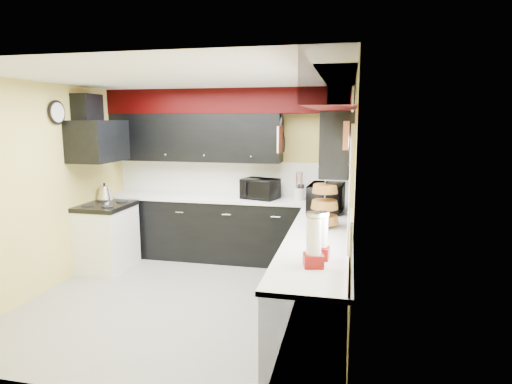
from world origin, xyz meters
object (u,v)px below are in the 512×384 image
microwave (326,198)px  utensil_crock (299,194)px  toaster_oven (260,189)px  knife_block (301,192)px  kettle (105,193)px

microwave → utensil_crock: 0.79m
toaster_oven → knife_block: bearing=22.9°
microwave → utensil_crock: size_ratio=3.57×
knife_block → kettle: (-2.77, -0.53, -0.02)m
toaster_oven → microwave: size_ratio=0.82×
utensil_crock → kettle: bearing=-169.9°
toaster_oven → kettle: (-2.19, -0.47, -0.06)m
toaster_oven → microwave: microwave is taller
kettle → microwave: bearing=-3.1°
knife_block → kettle: size_ratio=0.90×
kettle → utensil_crock: bearing=10.1°
toaster_oven → kettle: 2.24m
microwave → kettle: bearing=91.2°
toaster_oven → kettle: bearing=-150.9°
microwave → utensil_crock: bearing=36.5°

